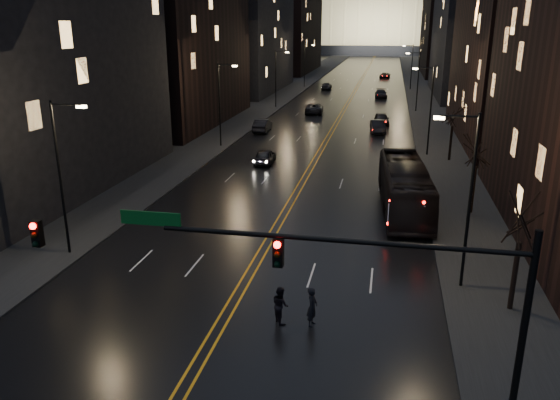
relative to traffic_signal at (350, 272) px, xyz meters
The scene contains 35 objects.
ground 7.81m from the traffic_signal, behind, with size 900.00×900.00×0.00m, color black.
road 130.24m from the traffic_signal, 92.60° to the left, with size 20.00×320.00×0.02m, color black.
sidewalk_left 131.62m from the traffic_signal, 98.71° to the left, with size 8.00×320.00×0.16m, color black.
sidewalk_right 130.35m from the traffic_signal, 86.44° to the left, with size 8.00×320.00×0.16m, color black.
center_line 130.24m from the traffic_signal, 92.60° to the left, with size 0.62×320.00×0.01m, color orange.
building_left_near 35.26m from the traffic_signal, 140.72° to the left, with size 12.00×28.00×22.00m, color black.
building_left_mid 60.99m from the traffic_signal, 116.48° to the left, with size 12.00×30.00×28.00m, color black.
building_left_far 95.98m from the traffic_signal, 106.30° to the left, with size 12.00×34.00×20.00m, color black.
building_left_dist 142.73m from the traffic_signal, 100.88° to the left, with size 12.00×40.00×24.00m, color black.
building_right_mid 93.57m from the traffic_signal, 80.68° to the left, with size 12.00×34.00×26.00m, color black.
building_right_dist 140.94m from the traffic_signal, 83.85° to the left, with size 12.00×40.00×22.00m, color black.
capitol 250.36m from the traffic_signal, 91.35° to the left, with size 90.00×50.00×58.50m.
traffic_signal is the anchor object (origin of this frame).
streetlamp_right_near 11.14m from the traffic_signal, 63.88° to the left, with size 2.13×0.25×9.00m.
streetlamp_left_near 19.48m from the traffic_signal, 149.10° to the left, with size 2.13×0.25×9.00m.
streetlamp_right_mid 40.30m from the traffic_signal, 83.01° to the left, with size 2.13×0.25×9.00m.
streetlamp_left_mid 43.36m from the traffic_signal, 112.68° to the left, with size 2.13×0.25×9.00m.
streetlamp_right_far 70.18m from the traffic_signal, 85.99° to the left, with size 2.13×0.25×9.00m.
streetlamp_left_far 71.97m from the traffic_signal, 103.43° to the left, with size 2.13×0.25×9.00m.
streetlamp_right_dist 100.12m from the traffic_signal, 87.19° to the left, with size 2.13×0.25×9.00m.
streetlamp_left_dist 101.39m from the traffic_signal, 99.49° to the left, with size 2.13×0.25×9.00m.
tree_right_near 10.71m from the traffic_signal, 48.45° to the left, with size 2.40×2.40×6.65m.
tree_right_mid 23.13m from the traffic_signal, 72.13° to the left, with size 2.40×2.40×6.65m.
tree_right_far 38.67m from the traffic_signal, 79.43° to the left, with size 2.40×2.40×6.65m.
bus 22.32m from the traffic_signal, 83.79° to the left, with size 2.96×12.66×3.53m, color black.
oncoming_car_a 35.52m from the traffic_signal, 107.34° to the left, with size 1.73×4.29×1.46m, color black.
oncoming_car_b 51.78m from the traffic_signal, 106.21° to the left, with size 1.67×4.80×1.58m, color black.
oncoming_car_c 66.45m from the traffic_signal, 98.73° to the left, with size 2.52×5.46×1.52m, color black.
oncoming_car_d 98.23m from the traffic_signal, 96.95° to the left, with size 1.93×4.74×1.38m, color black.
receding_car_a 51.72m from the traffic_signal, 90.23° to the left, with size 1.64×4.71×1.55m, color black.
receding_car_b 57.58m from the traffic_signal, 89.86° to the left, with size 1.88×4.67×1.59m, color black.
receding_car_c 85.68m from the traffic_signal, 90.35° to the left, with size 2.14×5.26×1.53m, color black.
receding_car_d 124.81m from the traffic_signal, 90.19° to the left, with size 2.25×4.88×1.36m, color black.
pedestrian_a 6.73m from the traffic_signal, 110.69° to the left, with size 0.68×0.44×1.86m, color black.
pedestrian_b 7.31m from the traffic_signal, 123.71° to the left, with size 0.85×0.47×1.75m, color black.
Camera 1 is at (6.83, -16.50, 12.89)m, focal length 35.00 mm.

